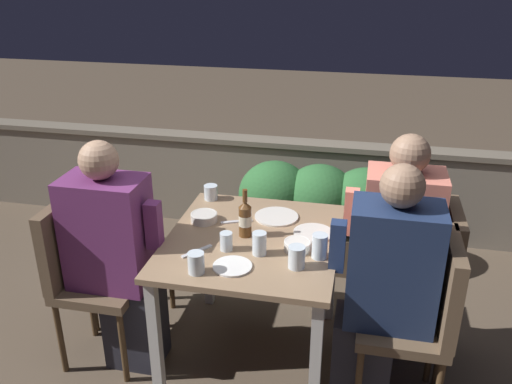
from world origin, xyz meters
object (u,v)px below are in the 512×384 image
Objects in this scene: beer_bottle at (245,218)px; person_navy_jumper at (382,291)px; chair_right_far at (429,273)px; chair_left_near at (83,266)px; person_coral_top at (391,253)px; person_purple_stripe at (117,258)px; chair_right_near at (425,310)px; chair_left_far at (112,238)px.

person_navy_jumper is at bearing -16.02° from beer_bottle.
beer_bottle reaches higher than chair_right_far.
chair_left_near is at bearing -170.02° from chair_right_far.
person_coral_top reaches higher than chair_right_far.
chair_right_near is (1.51, -0.02, -0.07)m from person_purple_stripe.
person_navy_jumper is 0.34m from person_coral_top.
chair_right_near is 1.00× the size of chair_right_far.
person_purple_stripe is at bearing 178.96° from person_navy_jumper.
chair_left_far is at bearing 170.74° from beer_bottle.
chair_left_far is 1.00× the size of chair_right_near.
chair_right_far is (1.56, 0.31, -0.07)m from person_purple_stripe.
person_navy_jumper is 0.98× the size of person_coral_top.
person_navy_jumper is 0.74m from beer_bottle.
person_coral_top reaches higher than person_navy_jumper.
chair_left_far and chair_right_far have the same top height.
person_navy_jumper reaches higher than chair_right_far.
person_purple_stripe is at bearing -59.09° from chair_left_far.
chair_left_far is at bearing 120.91° from person_purple_stripe.
chair_left_near is 3.60× the size of beer_bottle.
chair_right_near is at bearing -97.26° from chair_right_far.
beer_bottle is at bearing -171.73° from chair_right_far.
person_coral_top is (0.04, 0.33, 0.02)m from person_navy_jumper.
person_purple_stripe is 1.37× the size of chair_right_far.
person_coral_top is at bearing 114.74° from chair_right_near.
beer_bottle is (-0.73, -0.13, 0.18)m from person_coral_top.
person_coral_top is at bearing 12.77° from person_purple_stripe.
person_coral_top reaches higher than chair_left_far.
beer_bottle is at bearing -9.26° from chair_left_far.
chair_right_near is 3.60× the size of beer_bottle.
person_coral_top is (1.36, 0.31, 0.02)m from person_purple_stripe.
chair_left_near and chair_left_far have the same top height.
person_purple_stripe reaches higher than chair_right_far.
chair_right_near is at bearing -0.80° from chair_left_near.
chair_left_near is 1.00× the size of chair_right_far.
chair_right_far is 0.98m from beer_bottle.
person_purple_stripe is 0.36m from chair_left_far.
chair_left_near is 0.89m from beer_bottle.
chair_left_far is at bearing 87.55° from chair_left_near.
chair_left_near and chair_right_near have the same top height.
person_purple_stripe is 1.52m from chair_right_near.
chair_left_far is 0.71× the size of person_coral_top.
chair_right_near is 0.21m from person_navy_jumper.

